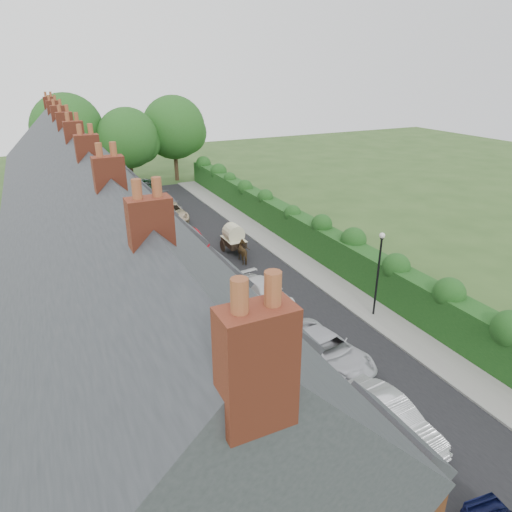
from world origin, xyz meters
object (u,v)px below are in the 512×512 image
(car_silver_a, at_px, (389,418))
(car_grey, at_px, (166,204))
(car_white, at_px, (265,293))
(car_silver_b, at_px, (325,350))
(car_red, at_px, (190,239))
(car_green, at_px, (217,269))
(car_beige, at_px, (170,212))
(lamppost, at_px, (379,264))
(horse_cart, at_px, (234,237))
(horse, at_px, (244,252))
(car_black, at_px, (142,193))

(car_silver_a, relative_size, car_grey, 0.86)
(car_white, bearing_deg, car_silver_b, -98.91)
(car_red, bearing_deg, car_green, -98.51)
(car_beige, bearing_deg, car_grey, 82.09)
(car_silver_b, relative_size, car_beige, 0.99)
(lamppost, relative_size, car_white, 1.09)
(car_grey, height_order, horse_cart, horse_cart)
(car_silver_b, xyz_separation_m, car_green, (-1.26, 11.20, -0.01))
(car_white, bearing_deg, horse, 68.97)
(car_grey, bearing_deg, car_black, 101.26)
(car_silver_b, distance_m, car_green, 11.27)
(car_green, relative_size, car_beige, 0.79)
(horse_cart, bearing_deg, car_beige, 101.98)
(car_beige, height_order, car_grey, car_grey)
(car_silver_b, bearing_deg, horse_cart, 73.94)
(lamppost, xyz_separation_m, car_black, (-6.38, 31.04, -2.58))
(car_red, bearing_deg, car_beige, 78.48)
(car_silver_b, height_order, horse, horse)
(car_white, height_order, car_green, car_green)
(horse_cart, bearing_deg, car_white, -100.18)
(lamppost, bearing_deg, car_silver_b, -153.15)
(car_green, height_order, car_red, car_green)
(car_beige, relative_size, horse_cart, 1.69)
(lamppost, height_order, car_silver_b, lamppost)
(car_silver_a, xyz_separation_m, car_black, (-0.87, 38.66, -0.06))
(car_green, distance_m, car_red, 6.39)
(car_green, bearing_deg, horse, 40.08)
(car_beige, xyz_separation_m, horse_cart, (2.16, -10.17, 0.57))
(car_silver_a, xyz_separation_m, horse_cart, (2.00, 20.10, 0.56))
(horse, height_order, horse_cart, horse_cart)
(car_silver_b, bearing_deg, car_white, 78.95)
(car_black, bearing_deg, car_green, -97.12)
(lamppost, bearing_deg, car_black, 101.62)
(car_grey, relative_size, horse, 2.98)
(car_silver_a, distance_m, horse_cart, 20.21)
(lamppost, xyz_separation_m, car_grey, (-5.29, 25.40, -2.51))
(horse_cart, bearing_deg, car_grey, 97.82)
(car_green, relative_size, horse, 2.38)
(car_silver_b, height_order, horse_cart, horse_cart)
(lamppost, bearing_deg, car_grey, 101.75)
(car_grey, height_order, horse, car_grey)
(car_red, height_order, car_beige, car_beige)
(car_white, distance_m, car_black, 26.89)
(car_silver_b, relative_size, car_red, 1.25)
(car_silver_a, bearing_deg, horse_cart, 78.47)
(car_green, bearing_deg, horse_cart, 60.01)
(horse, distance_m, horse_cart, 2.05)
(horse_cart, bearing_deg, lamppost, -74.28)
(car_red, relative_size, car_grey, 0.80)
(car_white, relative_size, horse, 2.59)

